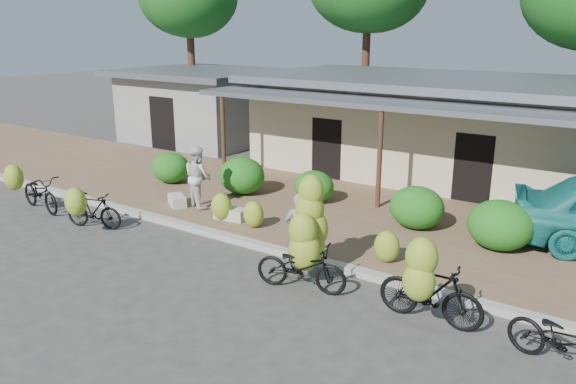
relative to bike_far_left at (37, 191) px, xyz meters
The scene contains 22 objects.
ground 7.90m from the bike_far_left, ahead, with size 100.00×100.00×0.00m, color #3D3B39.
sidewalk 8.94m from the bike_far_left, 28.42° to the left, with size 60.00×6.00×0.12m, color olive.
curb 7.96m from the bike_far_left, ahead, with size 60.00×0.25×0.15m, color #A8A399.
shop_main 12.90m from the bike_far_left, 52.37° to the left, with size 13.00×8.50×3.35m.
shop_grey 10.76m from the bike_far_left, 107.12° to the left, with size 7.00×6.00×3.15m.
hedge_0 4.10m from the bike_far_left, 72.94° to the left, with size 1.27×1.14×0.99m, color #155C15.
hedge_1 5.75m from the bike_far_left, 47.62° to the left, with size 1.43×1.28×1.11m, color #155C15.
hedge_2 7.74m from the bike_far_left, 37.76° to the left, with size 1.17×1.06×0.92m, color #155C15.
hedge_3 10.34m from the bike_far_left, 24.89° to the left, with size 1.37×1.23×1.07m, color #155C15.
hedge_4 12.16m from the bike_far_left, 19.61° to the left, with size 1.46×1.31×1.14m, color #155C15.
bike_far_left is the anchor object (origin of this frame).
bike_left 2.52m from the bike_far_left, ahead, with size 1.63×1.31×1.26m.
bike_center 8.70m from the bike_far_left, ahead, with size 1.94×1.35×2.21m.
bike_right 11.29m from the bike_far_left, ahead, with size 1.88×1.16×1.77m.
bike_far_right 13.48m from the bike_far_left, ahead, with size 1.93×1.09×0.96m.
loose_banana_a 5.36m from the bike_far_left, 22.78° to the left, with size 0.57×0.48×0.71m, color #9AB02C.
loose_banana_b 6.35m from the bike_far_left, 19.10° to the left, with size 0.54×0.46×0.68m, color #9AB02C.
loose_banana_c 9.87m from the bike_far_left, 11.54° to the left, with size 0.56×0.47×0.70m, color #9AB02C.
sack_near 5.60m from the bike_far_left, 23.58° to the left, with size 0.85×0.40×0.30m, color beige.
sack_far 3.87m from the bike_far_left, 36.44° to the left, with size 0.75×0.38×0.28m, color beige.
vendor 8.32m from the bike_far_left, ahead, with size 0.64×0.42×1.75m, color gray.
bystander 4.51m from the bike_far_left, 34.68° to the left, with size 0.84×0.65×1.72m, color silver.
Camera 1 is at (6.37, -7.66, 4.98)m, focal length 35.00 mm.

